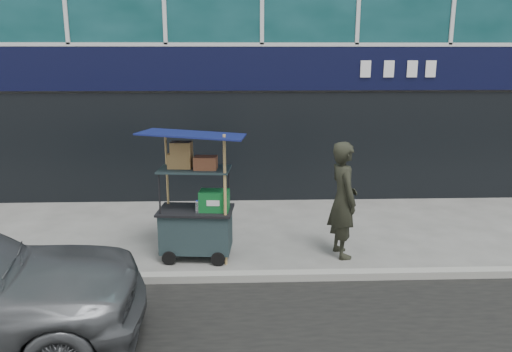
{
  "coord_description": "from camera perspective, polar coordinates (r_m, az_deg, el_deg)",
  "views": [
    {
      "loc": [
        -0.53,
        -6.89,
        3.21
      ],
      "look_at": [
        -0.22,
        1.2,
        1.22
      ],
      "focal_mm": 35.0,
      "sensor_mm": 36.0,
      "label": 1
    }
  ],
  "objects": [
    {
      "name": "curb",
      "position": [
        7.42,
        2.18,
        -11.37
      ],
      "size": [
        80.0,
        0.18,
        0.12
      ],
      "primitive_type": "cube",
      "color": "gray",
      "rests_on": "ground"
    },
    {
      "name": "vendor_man",
      "position": [
        8.1,
        9.93,
        -2.68
      ],
      "size": [
        0.56,
        0.75,
        1.89
      ],
      "primitive_type": "imported",
      "rotation": [
        0.0,
        0.0,
        1.73
      ],
      "color": "black",
      "rests_on": "ground"
    },
    {
      "name": "ground",
      "position": [
        7.62,
        2.06,
        -11.14
      ],
      "size": [
        80.0,
        80.0,
        0.0
      ],
      "primitive_type": "plane",
      "color": "#61605C",
      "rests_on": "ground"
    },
    {
      "name": "vendor_cart",
      "position": [
        8.01,
        -6.78,
        -4.31
      ],
      "size": [
        1.64,
        1.23,
        2.1
      ],
      "rotation": [
        0.0,
        0.0,
        -0.09
      ],
      "color": "#1B2A2E",
      "rests_on": "ground"
    }
  ]
}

